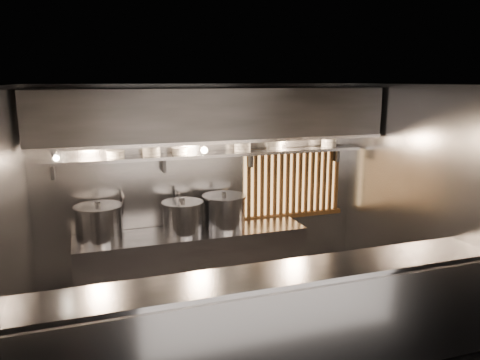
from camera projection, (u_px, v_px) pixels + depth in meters
floor at (242, 333)px, 5.37m from camera, size 4.50×4.50×0.00m
ceiling at (242, 85)px, 4.78m from camera, size 4.50×4.50×0.00m
wall_back at (206, 187)px, 6.46m from camera, size 4.50×0.00×4.50m
wall_left at (15, 238)px, 4.36m from camera, size 0.00×3.00×3.00m
wall_right at (413, 199)px, 5.79m from camera, size 0.00×3.00×3.00m
serving_counter at (276, 330)px, 4.36m from camera, size 4.50×0.56×1.13m
cooking_bench at (193, 264)px, 6.22m from camera, size 3.00×0.70×0.90m
bowl_shelf at (209, 155)px, 6.19m from camera, size 4.40×0.34×0.04m
exhaust_hood at (213, 114)px, 5.87m from camera, size 4.40×0.81×0.65m
wood_screen at (293, 183)px, 6.83m from camera, size 1.56×0.09×1.04m
faucet_left at (122, 203)px, 5.99m from camera, size 0.04×0.30×0.50m
faucet_right at (176, 198)px, 6.21m from camera, size 0.04×0.30×0.50m
heat_lamp at (53, 153)px, 5.12m from camera, size 0.25×0.35×0.20m
pendant_bulb at (204, 150)px, 6.03m from camera, size 0.09×0.09×0.19m
stock_pot_left at (99, 223)px, 5.74m from camera, size 0.59×0.59×0.49m
stock_pot_mid at (224, 211)px, 6.26m from camera, size 0.65×0.65×0.49m
stock_pot_right at (183, 217)px, 6.03m from camera, size 0.56×0.56×0.46m
bowl_stack_0 at (115, 154)px, 5.79m from camera, size 0.23×0.23×0.09m
bowl_stack_1 at (151, 151)px, 5.93m from camera, size 0.24×0.24×0.13m
bowl_stack_2 at (180, 151)px, 6.05m from camera, size 0.22×0.22×0.09m
bowl_stack_3 at (242, 147)px, 6.32m from camera, size 0.24×0.24×0.13m
bowl_stack_4 at (275, 145)px, 6.47m from camera, size 0.22×0.22×0.13m
bowl_stack_5 at (329, 141)px, 6.74m from camera, size 0.23×0.23×0.17m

